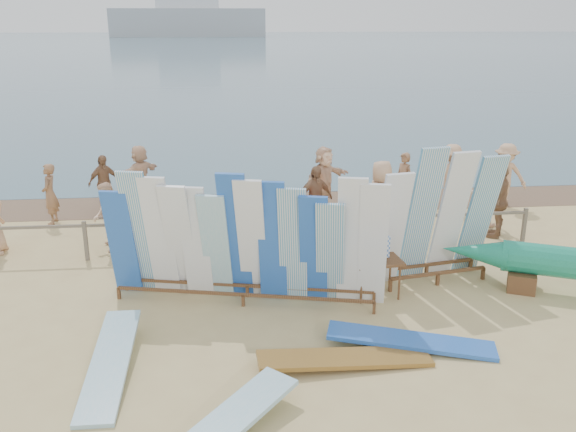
{
  "coord_description": "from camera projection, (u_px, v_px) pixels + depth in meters",
  "views": [
    {
      "loc": [
        -0.79,
        -9.87,
        5.07
      ],
      "look_at": [
        0.41,
        2.59,
        1.02
      ],
      "focal_mm": 38.0,
      "sensor_mm": 36.0,
      "label": 1
    }
  ],
  "objects": [
    {
      "name": "vendor_table",
      "position": [
        376.0,
        277.0,
        11.58
      ],
      "size": [
        0.98,
        0.75,
        1.21
      ],
      "rotation": [
        0.0,
        0.0,
        0.12
      ],
      "color": "brown",
      "rests_on": "ground"
    },
    {
      "name": "distant_ship",
      "position": [
        188.0,
        18.0,
        178.7
      ],
      "size": [
        45.0,
        8.0,
        14.0
      ],
      "color": "#999EA3",
      "rests_on": "ocean"
    },
    {
      "name": "beachgoer_extra_1",
      "position": [
        104.0,
        183.0,
        16.78
      ],
      "size": [
        0.94,
        0.89,
        1.55
      ],
      "primitive_type": "imported",
      "rotation": [
        0.0,
        0.0,
        0.71
      ],
      "color": "#8C6042",
      "rests_on": "ground"
    },
    {
      "name": "beachgoer_1",
      "position": [
        50.0,
        194.0,
        15.65
      ],
      "size": [
        0.32,
        0.58,
        1.58
      ],
      "primitive_type": "imported",
      "rotation": [
        0.0,
        0.0,
        4.72
      ],
      "color": "#8C6042",
      "rests_on": "ground"
    },
    {
      "name": "beachgoer_7",
      "position": [
        403.0,
        181.0,
        16.95
      ],
      "size": [
        0.55,
        0.66,
        1.58
      ],
      "primitive_type": "imported",
      "rotation": [
        0.0,
        0.0,
        5.19
      ],
      "color": "#8C6042",
      "rests_on": "ground"
    },
    {
      "name": "ground",
      "position": [
        279.0,
        314.0,
        10.98
      ],
      "size": [
        160.0,
        160.0,
        0.0
      ],
      "primitive_type": "plane",
      "color": "tan",
      "rests_on": "ground"
    },
    {
      "name": "main_surfboard_rack",
      "position": [
        244.0,
        244.0,
        11.13
      ],
      "size": [
        5.18,
        1.71,
        2.57
      ],
      "rotation": [
        0.0,
        0.0,
        -0.22
      ],
      "color": "brown",
      "rests_on": "ground"
    },
    {
      "name": "beachgoer_10",
      "position": [
        499.0,
        201.0,
        14.64
      ],
      "size": [
        0.95,
        1.14,
        1.81
      ],
      "primitive_type": "imported",
      "rotation": [
        0.0,
        0.0,
        4.15
      ],
      "color": "#8C6042",
      "rests_on": "ground"
    },
    {
      "name": "beachgoer_6",
      "position": [
        381.0,
        199.0,
        14.62
      ],
      "size": [
        0.67,
        1.01,
        1.89
      ],
      "primitive_type": "imported",
      "rotation": [
        0.0,
        0.0,
        1.84
      ],
      "color": "tan",
      "rests_on": "ground"
    },
    {
      "name": "flat_board_c",
      "position": [
        345.0,
        365.0,
        9.38
      ],
      "size": [
        2.73,
        0.7,
        0.22
      ],
      "primitive_type": "cube",
      "rotation": [
        0.05,
        0.0,
        1.62
      ],
      "color": "olive",
      "rests_on": "ground"
    },
    {
      "name": "beachgoer_11",
      "position": [
        140.0,
        174.0,
        17.52
      ],
      "size": [
        1.36,
        1.51,
        1.66
      ],
      "primitive_type": "imported",
      "rotation": [
        0.0,
        0.0,
        4.03
      ],
      "color": "beige",
      "rests_on": "ground"
    },
    {
      "name": "beachgoer_9",
      "position": [
        451.0,
        177.0,
        16.89
      ],
      "size": [
        1.26,
        0.75,
        1.82
      ],
      "primitive_type": "imported",
      "rotation": [
        0.0,
        0.0,
        2.91
      ],
      "color": "tan",
      "rests_on": "ground"
    },
    {
      "name": "beachgoer_2",
      "position": [
        107.0,
        217.0,
        13.82
      ],
      "size": [
        0.56,
        0.84,
        1.58
      ],
      "primitive_type": "imported",
      "rotation": [
        0.0,
        0.0,
        4.99
      ],
      "color": "beige",
      "rests_on": "ground"
    },
    {
      "name": "beachgoer_4",
      "position": [
        315.0,
        199.0,
        15.0
      ],
      "size": [
        1.07,
        0.79,
        1.68
      ],
      "primitive_type": "imported",
      "rotation": [
        0.0,
        0.0,
        0.41
      ],
      "color": "#8C6042",
      "rests_on": "ground"
    },
    {
      "name": "ocean",
      "position": [
        231.0,
        44.0,
        132.19
      ],
      "size": [
        320.0,
        240.0,
        0.02
      ],
      "primitive_type": "cube",
      "color": "#3E5E70",
      "rests_on": "ground"
    },
    {
      "name": "beachgoer_5",
      "position": [
        324.0,
        178.0,
        16.75
      ],
      "size": [
        1.58,
        1.52,
        1.79
      ],
      "primitive_type": "imported",
      "rotation": [
        0.0,
        0.0,
        0.74
      ],
      "color": "beige",
      "rests_on": "ground"
    },
    {
      "name": "wet_sand_strip",
      "position": [
        259.0,
        201.0,
        17.8
      ],
      "size": [
        40.0,
        2.6,
        0.01
      ],
      "primitive_type": "cube",
      "color": "brown",
      "rests_on": "ground"
    },
    {
      "name": "beach_chair_left",
      "position": [
        325.0,
        233.0,
        14.35
      ],
      "size": [
        0.59,
        0.61,
        0.9
      ],
      "rotation": [
        0.0,
        0.0,
        -0.05
      ],
      "color": "red",
      "rests_on": "ground"
    },
    {
      "name": "flat_board_d",
      "position": [
        410.0,
        346.0,
        9.9
      ],
      "size": [
        2.75,
        1.25,
        0.22
      ],
      "primitive_type": "cube",
      "rotation": [
        0.05,
        0.0,
        1.31
      ],
      "color": "blue",
      "rests_on": "ground"
    },
    {
      "name": "beachgoer_extra_0",
      "position": [
        505.0,
        176.0,
        17.02
      ],
      "size": [
        1.27,
        0.89,
        1.81
      ],
      "primitive_type": "imported",
      "rotation": [
        0.0,
        0.0,
        5.9
      ],
      "color": "tan",
      "rests_on": "ground"
    },
    {
      "name": "stroller",
      "position": [
        375.0,
        217.0,
        15.14
      ],
      "size": [
        0.52,
        0.72,
        0.95
      ],
      "rotation": [
        0.0,
        0.0,
        0.07
      ],
      "color": "red",
      "rests_on": "ground"
    },
    {
      "name": "beachgoer_8",
      "position": [
        483.0,
        194.0,
        15.51
      ],
      "size": [
        0.87,
        0.73,
        1.63
      ],
      "primitive_type": "imported",
      "rotation": [
        0.0,
        0.0,
        2.6
      ],
      "color": "beige",
      "rests_on": "ground"
    },
    {
      "name": "side_surfboard_rack",
      "position": [
        437.0,
        220.0,
        12.0
      ],
      "size": [
        2.6,
        1.18,
        2.85
      ],
      "rotation": [
        0.0,
        0.0,
        0.19
      ],
      "color": "brown",
      "rests_on": "ground"
    },
    {
      "name": "beach_chair_right",
      "position": [
        302.0,
        225.0,
        14.86
      ],
      "size": [
        0.85,
        0.86,
        0.97
      ],
      "rotation": [
        0.0,
        0.0,
        0.56
      ],
      "color": "red",
      "rests_on": "ground"
    },
    {
      "name": "flat_board_a",
      "position": [
        111.0,
        372.0,
        9.18
      ],
      "size": [
        0.57,
        2.69,
        0.36
      ],
      "primitive_type": "cube",
      "rotation": [
        0.11,
        0.0,
        -0.0
      ],
      "color": "#84BDD3",
      "rests_on": "ground"
    },
    {
      "name": "fence",
      "position": [
        268.0,
        227.0,
        13.63
      ],
      "size": [
        12.08,
        0.08,
        0.9
      ],
      "color": "#726656",
      "rests_on": "ground"
    }
  ]
}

